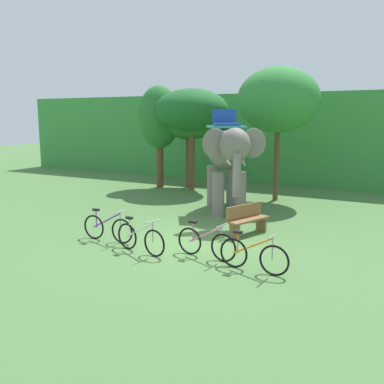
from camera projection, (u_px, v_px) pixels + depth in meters
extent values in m
plane|color=#4C753D|center=(181.00, 244.00, 11.85)|extent=(80.00, 80.00, 0.00)
cube|color=#3D8E42|center=(309.00, 137.00, 24.00)|extent=(36.00, 6.00, 4.70)
cylinder|color=brown|center=(160.00, 166.00, 21.29)|extent=(0.36, 0.36, 2.10)
ellipsoid|color=#28702D|center=(159.00, 117.00, 20.87)|extent=(2.06, 2.06, 3.05)
cylinder|color=brown|center=(189.00, 162.00, 21.30)|extent=(0.31, 0.31, 2.50)
ellipsoid|color=#28702D|center=(189.00, 116.00, 20.90)|extent=(3.06, 3.06, 2.31)
cylinder|color=brown|center=(191.00, 160.00, 20.50)|extent=(0.32, 0.32, 2.89)
ellipsoid|color=#1E6028|center=(191.00, 110.00, 20.09)|extent=(3.49, 3.49, 2.01)
cylinder|color=brown|center=(276.00, 165.00, 17.88)|extent=(0.22, 0.22, 2.97)
ellipsoid|color=#338438|center=(278.00, 100.00, 17.41)|extent=(3.37, 3.37, 2.67)
ellipsoid|color=slate|center=(226.00, 148.00, 15.66)|extent=(2.72, 3.20, 1.50)
cylinder|color=slate|center=(240.00, 194.00, 15.07)|extent=(0.44, 0.44, 1.60)
cylinder|color=slate|center=(218.00, 194.00, 15.02)|extent=(0.44, 0.44, 1.60)
cylinder|color=slate|center=(232.00, 186.00, 16.84)|extent=(0.44, 0.44, 1.60)
cylinder|color=slate|center=(213.00, 186.00, 16.79)|extent=(0.44, 0.44, 1.60)
ellipsoid|color=slate|center=(235.00, 145.00, 13.65)|extent=(1.43, 1.46, 1.10)
ellipsoid|color=slate|center=(253.00, 143.00, 13.83)|extent=(0.80, 0.58, 0.96)
ellipsoid|color=slate|center=(215.00, 143.00, 13.75)|extent=(0.80, 0.58, 0.96)
cylinder|color=slate|center=(237.00, 175.00, 13.37)|extent=(0.26, 0.26, 1.40)
cone|color=beige|center=(244.00, 163.00, 13.37)|extent=(0.40, 0.54, 0.21)
cone|color=beige|center=(230.00, 163.00, 13.34)|extent=(0.40, 0.54, 0.21)
cube|color=teal|center=(226.00, 127.00, 15.62)|extent=(1.82, 1.81, 0.08)
cube|color=#1E4799|center=(226.00, 124.00, 15.61)|extent=(1.34, 1.41, 0.10)
cube|color=#1E4799|center=(224.00, 117.00, 16.05)|extent=(0.82, 0.56, 0.56)
cylinder|color=slate|center=(221.00, 157.00, 17.14)|extent=(0.08, 0.08, 0.90)
torus|color=black|center=(94.00, 227.00, 12.30)|extent=(0.71, 0.06, 0.71)
torus|color=black|center=(122.00, 231.00, 11.85)|extent=(0.71, 0.06, 0.71)
cylinder|color=purple|center=(107.00, 220.00, 12.04)|extent=(0.97, 0.06, 0.54)
cylinder|color=purple|center=(96.00, 219.00, 12.21)|extent=(0.03, 0.03, 0.52)
cube|color=black|center=(96.00, 210.00, 12.17)|extent=(0.20, 0.10, 0.06)
cylinder|color=#9E9EA3|center=(120.00, 221.00, 11.82)|extent=(0.03, 0.03, 0.55)
cylinder|color=#9E9EA3|center=(120.00, 212.00, 11.78)|extent=(0.04, 0.52, 0.03)
torus|color=black|center=(127.00, 236.00, 11.34)|extent=(0.71, 0.18, 0.71)
torus|color=black|center=(154.00, 243.00, 10.72)|extent=(0.71, 0.18, 0.71)
cylinder|color=silver|center=(140.00, 230.00, 11.01)|extent=(0.96, 0.23, 0.54)
cylinder|color=silver|center=(130.00, 227.00, 11.24)|extent=(0.03, 0.03, 0.52)
cube|color=black|center=(129.00, 218.00, 11.19)|extent=(0.22, 0.14, 0.06)
cylinder|color=#9E9EA3|center=(153.00, 232.00, 10.70)|extent=(0.03, 0.03, 0.55)
cylinder|color=#9E9EA3|center=(153.00, 222.00, 10.66)|extent=(0.13, 0.52, 0.03)
torus|color=black|center=(190.00, 241.00, 10.91)|extent=(0.71, 0.13, 0.71)
torus|color=black|center=(223.00, 248.00, 10.35)|extent=(0.71, 0.13, 0.71)
cylinder|color=pink|center=(205.00, 234.00, 10.60)|extent=(0.97, 0.15, 0.54)
cylinder|color=pink|center=(193.00, 232.00, 10.81)|extent=(0.03, 0.03, 0.52)
cube|color=black|center=(193.00, 222.00, 10.76)|extent=(0.21, 0.12, 0.06)
cylinder|color=#9E9EA3|center=(222.00, 236.00, 10.33)|extent=(0.03, 0.03, 0.55)
cylinder|color=#9E9EA3|center=(222.00, 225.00, 10.28)|extent=(0.09, 0.52, 0.03)
torus|color=black|center=(234.00, 253.00, 9.96)|extent=(0.71, 0.10, 0.71)
torus|color=black|center=(274.00, 261.00, 9.43)|extent=(0.71, 0.10, 0.71)
cylinder|color=orange|center=(253.00, 246.00, 9.66)|extent=(0.97, 0.11, 0.54)
cylinder|color=orange|center=(238.00, 243.00, 9.86)|extent=(0.03, 0.03, 0.52)
cube|color=black|center=(238.00, 232.00, 9.81)|extent=(0.21, 0.11, 0.06)
cylinder|color=#9E9EA3|center=(272.00, 248.00, 9.41)|extent=(0.03, 0.03, 0.55)
cylinder|color=#9E9EA3|center=(273.00, 236.00, 9.36)|extent=(0.07, 0.52, 0.03)
cube|color=brown|center=(249.00, 220.00, 12.78)|extent=(0.89, 1.55, 0.06)
cube|color=brown|center=(244.00, 211.00, 12.87)|extent=(0.58, 1.43, 0.40)
cube|color=brown|center=(261.00, 224.00, 13.21)|extent=(0.37, 0.20, 0.45)
cube|color=brown|center=(235.00, 230.00, 12.43)|extent=(0.37, 0.20, 0.45)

